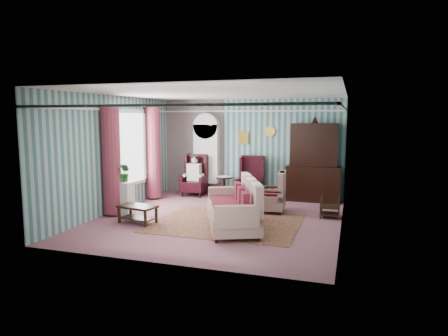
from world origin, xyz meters
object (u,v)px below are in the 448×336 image
(plant_stand, at_px, (122,198))
(floral_armchair, at_px, (269,192))
(dresser_hutch, at_px, (314,160))
(bookcase, at_px, (206,158))
(coffee_table, at_px, (138,214))
(nest_table, at_px, (330,207))
(sofa, at_px, (232,205))
(seated_woman, at_px, (194,176))
(wingback_left, at_px, (194,175))
(wingback_right, at_px, (250,178))
(round_side_table, at_px, (224,187))

(plant_stand, xyz_separation_m, floral_armchair, (3.38, 1.36, 0.11))
(dresser_hutch, xyz_separation_m, floral_armchair, (-0.92, -1.66, -0.67))
(bookcase, height_order, coffee_table, bookcase)
(nest_table, bearing_deg, floral_armchair, 173.89)
(plant_stand, xyz_separation_m, sofa, (2.93, -0.37, 0.10))
(seated_woman, relative_size, sofa, 0.54)
(dresser_hutch, xyz_separation_m, sofa, (-1.37, -3.39, -0.68))
(wingback_left, relative_size, wingback_right, 1.00)
(bookcase, distance_m, sofa, 4.03)
(plant_stand, bearing_deg, nest_table, 13.84)
(bookcase, height_order, plant_stand, bookcase)
(plant_stand, bearing_deg, dresser_hutch, 35.08)
(plant_stand, xyz_separation_m, coffee_table, (0.79, -0.61, -0.20))
(dresser_hutch, xyz_separation_m, plant_stand, (-4.30, -3.02, -0.78))
(nest_table, relative_size, sofa, 0.25)
(round_side_table, bearing_deg, coffee_table, -104.49)
(round_side_table, relative_size, coffee_table, 0.71)
(bookcase, bearing_deg, seated_woman, -122.66)
(wingback_left, relative_size, round_side_table, 2.08)
(wingback_left, height_order, round_side_table, wingback_left)
(dresser_hutch, bearing_deg, seated_woman, -175.59)
(floral_armchair, height_order, coffee_table, floral_armchair)
(bookcase, distance_m, wingback_right, 1.63)
(dresser_hutch, height_order, plant_stand, dresser_hutch)
(seated_woman, height_order, plant_stand, seated_woman)
(nest_table, bearing_deg, seated_woman, 159.15)
(nest_table, bearing_deg, round_side_table, 151.80)
(dresser_hutch, bearing_deg, round_side_table, -177.36)
(sofa, xyz_separation_m, floral_armchair, (0.44, 1.73, 0.01))
(coffee_table, bearing_deg, wingback_right, 62.39)
(dresser_hutch, bearing_deg, bookcase, 177.89)
(nest_table, bearing_deg, plant_stand, -166.16)
(wingback_right, bearing_deg, seated_woman, 180.00)
(dresser_hutch, distance_m, wingback_left, 3.55)
(bookcase, bearing_deg, round_side_table, -20.27)
(floral_armchair, bearing_deg, coffee_table, 124.00)
(round_side_table, bearing_deg, floral_armchair, -42.56)
(floral_armchair, bearing_deg, seated_woman, 58.35)
(wingback_left, distance_m, plant_stand, 2.87)
(floral_armchair, relative_size, coffee_table, 1.22)
(sofa, distance_m, floral_armchair, 1.79)
(wingback_right, bearing_deg, bookcase, 165.43)
(seated_woman, distance_m, nest_table, 4.37)
(seated_woman, bearing_deg, dresser_hutch, 4.41)
(bookcase, xyz_separation_m, nest_table, (3.82, -1.94, -0.85))
(seated_woman, distance_m, sofa, 3.78)
(wingback_right, relative_size, sofa, 0.57)
(seated_woman, xyz_separation_m, floral_armchair, (2.58, -1.39, -0.08))
(sofa, bearing_deg, dresser_hutch, -44.87)
(dresser_hutch, relative_size, nest_table, 4.37)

